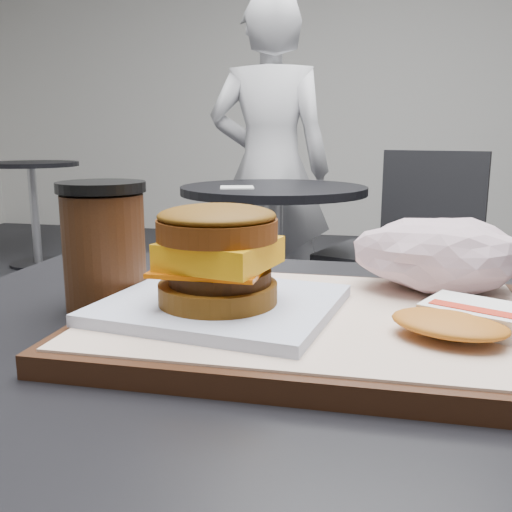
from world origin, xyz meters
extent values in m
cube|color=silver|center=(0.00, 5.00, 1.50)|extent=(8.00, 0.10, 3.00)
cube|color=black|center=(0.00, 0.00, 0.75)|extent=(0.80, 0.60, 0.04)
cube|color=#321A0D|center=(-0.01, 0.01, 0.78)|extent=(0.38, 0.28, 0.02)
cube|color=beige|center=(-0.01, 0.01, 0.79)|extent=(0.36, 0.26, 0.00)
cube|color=white|center=(-0.09, -0.01, 0.80)|extent=(0.21, 0.20, 0.01)
cylinder|color=brown|center=(-0.09, -0.02, 0.81)|extent=(0.11, 0.11, 0.02)
cylinder|color=black|center=(-0.08, -0.02, 0.82)|extent=(0.10, 0.10, 0.01)
cube|color=#DA5F07|center=(-0.09, -0.01, 0.83)|extent=(0.09, 0.09, 0.00)
cube|color=#FFB510|center=(-0.08, -0.02, 0.84)|extent=(0.10, 0.10, 0.02)
cylinder|color=brown|center=(-0.09, -0.02, 0.86)|extent=(0.11, 0.11, 0.02)
ellipsoid|color=brown|center=(-0.09, -0.02, 0.87)|extent=(0.11, 0.11, 0.02)
cube|color=white|center=(0.13, -0.01, 0.80)|extent=(0.11, 0.09, 0.02)
cube|color=red|center=(0.13, -0.02, 0.81)|extent=(0.09, 0.05, 0.00)
ellipsoid|color=orange|center=(0.10, -0.04, 0.80)|extent=(0.10, 0.09, 0.01)
cylinder|color=#3C1E0E|center=(-0.22, 0.04, 0.83)|extent=(0.08, 0.08, 0.11)
cylinder|color=black|center=(-0.22, 0.04, 0.89)|extent=(0.08, 0.08, 0.01)
cylinder|color=black|center=(-0.35, 1.65, 0.01)|extent=(0.44, 0.44, 0.02)
cylinder|color=#A5A5AA|center=(-0.35, 1.65, 0.37)|extent=(0.07, 0.07, 0.70)
cylinder|color=black|center=(-0.35, 1.65, 0.73)|extent=(0.70, 0.70, 0.03)
cube|color=silver|center=(-0.47, 1.55, 0.75)|extent=(0.15, 0.15, 0.00)
cylinder|color=#AFAFB4|center=(0.05, 1.84, 0.22)|extent=(0.06, 0.06, 0.44)
cube|color=black|center=(0.05, 1.84, 0.46)|extent=(0.54, 0.54, 0.04)
cube|color=black|center=(0.24, 1.84, 0.68)|extent=(0.39, 0.16, 0.40)
imported|color=silver|center=(-0.47, 2.17, 0.78)|extent=(0.59, 0.40, 1.55)
cylinder|color=black|center=(-2.40, 3.20, 0.01)|extent=(0.40, 0.40, 0.02)
cylinder|color=#A5A5AA|center=(-2.40, 3.20, 0.37)|extent=(0.06, 0.06, 0.70)
cylinder|color=black|center=(-2.40, 3.20, 0.73)|extent=(0.66, 0.66, 0.03)
camera|label=1|loc=(0.04, -0.46, 0.94)|focal=40.00mm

